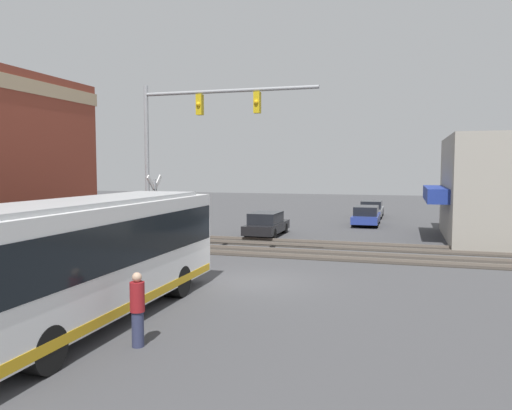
{
  "coord_description": "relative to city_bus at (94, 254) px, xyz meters",
  "views": [
    {
      "loc": [
        -17.17,
        -5.14,
        4.15
      ],
      "look_at": [
        5.04,
        1.45,
        2.4
      ],
      "focal_mm": 35.0,
      "sensor_mm": 36.0,
      "label": 1
    }
  ],
  "objects": [
    {
      "name": "ground_plane",
      "position": [
        5.7,
        -2.8,
        -1.82
      ],
      "size": [
        120.0,
        120.0,
        0.0
      ],
      "primitive_type": "plane",
      "color": "#424244"
    },
    {
      "name": "city_bus",
      "position": [
        0.0,
        0.0,
        0.0
      ],
      "size": [
        10.27,
        2.59,
        3.31
      ],
      "color": "white",
      "rests_on": "ground"
    },
    {
      "name": "traffic_signal_gantry",
      "position": [
        9.3,
        1.35,
        3.89
      ],
      "size": [
        0.42,
        8.09,
        7.88
      ],
      "color": "gray",
      "rests_on": "ground"
    },
    {
      "name": "crossing_signal",
      "position": [
        9.71,
        3.35,
        0.47
      ],
      "size": [
        1.41,
        1.18,
        3.81
      ],
      "color": "gray",
      "rests_on": "ground"
    },
    {
      "name": "rail_track_near",
      "position": [
        11.7,
        -2.8,
        -1.8
      ],
      "size": [
        2.6,
        60.0,
        0.15
      ],
      "color": "#332D28",
      "rests_on": "ground"
    },
    {
      "name": "rail_track_far",
      "position": [
        14.9,
        -2.8,
        -1.8
      ],
      "size": [
        2.6,
        60.0,
        0.15
      ],
      "color": "#332D28",
      "rests_on": "ground"
    },
    {
      "name": "parked_car_black",
      "position": [
        17.51,
        -0.0,
        -1.15
      ],
      "size": [
        4.63,
        1.82,
        1.45
      ],
      "color": "black",
      "rests_on": "ground"
    },
    {
      "name": "parked_car_blue",
      "position": [
        24.97,
        -5.4,
        -1.17
      ],
      "size": [
        4.73,
        1.82,
        1.39
      ],
      "color": "navy",
      "rests_on": "ground"
    },
    {
      "name": "parked_car_grey",
      "position": [
        31.15,
        -5.4,
        -1.17
      ],
      "size": [
        4.78,
        1.82,
        1.38
      ],
      "color": "slate",
      "rests_on": "ground"
    },
    {
      "name": "pedestrian_near_bus",
      "position": [
        -1.44,
        -2.11,
        -0.93
      ],
      "size": [
        0.34,
        0.34,
        1.75
      ],
      "color": "#2D3351",
      "rests_on": "ground"
    },
    {
      "name": "pedestrian_at_crossing",
      "position": [
        9.46,
        1.97,
        -0.93
      ],
      "size": [
        0.34,
        0.34,
        1.75
      ],
      "color": "#473828",
      "rests_on": "ground"
    }
  ]
}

